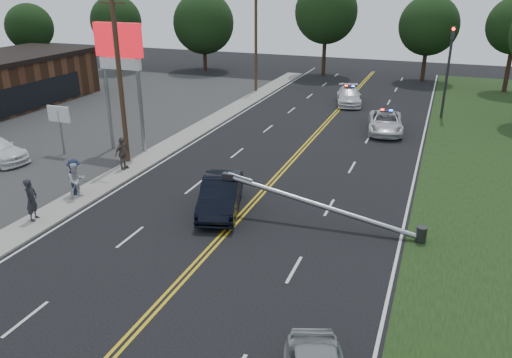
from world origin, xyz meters
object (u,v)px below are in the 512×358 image
at_px(traffic_signal, 448,65).
at_px(bystander_d, 122,153).
at_px(pylon_sign, 120,57).
at_px(utility_pole_mid, 120,79).
at_px(bystander_a, 31,200).
at_px(bystander_b, 76,180).
at_px(crashed_sedan, 221,194).
at_px(utility_pole_far, 256,39).
at_px(fallen_streetlight, 331,208).
at_px(small_sign, 59,118).
at_px(emergency_a, 385,122).
at_px(emergency_b, 349,96).
at_px(bystander_c, 75,177).

bearing_deg(traffic_signal, bystander_d, -131.43).
xyz_separation_m(pylon_sign, utility_pole_mid, (1.30, -2.00, -0.91)).
height_order(bystander_a, bystander_b, bystander_a).
relative_size(pylon_sign, bystander_d, 4.21).
xyz_separation_m(crashed_sedan, bystander_b, (-7.29, -1.37, 0.21)).
bearing_deg(utility_pole_far, crashed_sedan, -72.85).
relative_size(crashed_sedan, bystander_d, 2.62).
relative_size(utility_pole_far, bystander_d, 5.26).
bearing_deg(fallen_streetlight, utility_pole_far, 117.24).
height_order(traffic_signal, fallen_streetlight, traffic_signal).
bearing_deg(small_sign, utility_pole_mid, 0.00).
xyz_separation_m(small_sign, traffic_signal, (22.30, 18.00, 1.87)).
bearing_deg(traffic_signal, emergency_a, -123.01).
xyz_separation_m(pylon_sign, emergency_b, (10.90, 18.00, -5.27)).
height_order(small_sign, fallen_streetlight, small_sign).
height_order(utility_pole_mid, bystander_d, utility_pole_mid).
xyz_separation_m(emergency_b, bystander_b, (-8.84, -25.49, 0.30)).
bearing_deg(emergency_b, pylon_sign, -134.16).
bearing_deg(bystander_b, utility_pole_far, 30.04).
relative_size(pylon_sign, utility_pole_far, 0.80).
bearing_deg(utility_pole_mid, fallen_streetlight, -16.64).
bearing_deg(traffic_signal, utility_pole_far, 167.11).
bearing_deg(bystander_c, bystander_a, 160.35).
distance_m(pylon_sign, crashed_sedan, 12.32).
height_order(emergency_a, bystander_c, bystander_c).
xyz_separation_m(utility_pole_mid, utility_pole_far, (0.00, 22.00, 0.00)).
bearing_deg(bystander_c, crashed_sedan, -103.61).
distance_m(small_sign, utility_pole_far, 22.68).
bearing_deg(bystander_c, utility_pole_far, -20.79).
bearing_deg(emergency_b, bystander_b, -122.08).
xyz_separation_m(utility_pole_far, bystander_c, (0.45, -27.20, -4.02)).
height_order(utility_pole_far, bystander_a, utility_pole_far).
bearing_deg(pylon_sign, bystander_c, -76.37).
bearing_deg(fallen_streetlight, emergency_b, 98.96).
distance_m(bystander_a, bystander_b, 2.79).
bearing_deg(bystander_d, emergency_a, -37.83).
relative_size(pylon_sign, utility_pole_mid, 0.80).
distance_m(small_sign, fallen_streetlight, 18.68).
bearing_deg(emergency_b, bystander_d, -126.08).
relative_size(pylon_sign, crashed_sedan, 1.61).
bearing_deg(utility_pole_mid, bystander_d, -66.14).
distance_m(crashed_sedan, bystander_c, 7.69).
distance_m(utility_pole_far, emergency_b, 10.73).
bearing_deg(bystander_b, fallen_streetlight, -54.82).
bearing_deg(emergency_a, fallen_streetlight, -99.40).
relative_size(utility_pole_far, bystander_b, 5.52).
relative_size(fallen_streetlight, crashed_sedan, 1.88).
xyz_separation_m(fallen_streetlight, emergency_b, (-3.79, 24.00, -0.19)).
relative_size(traffic_signal, crashed_sedan, 1.42).
xyz_separation_m(small_sign, bystander_c, (5.25, -5.20, -1.27)).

